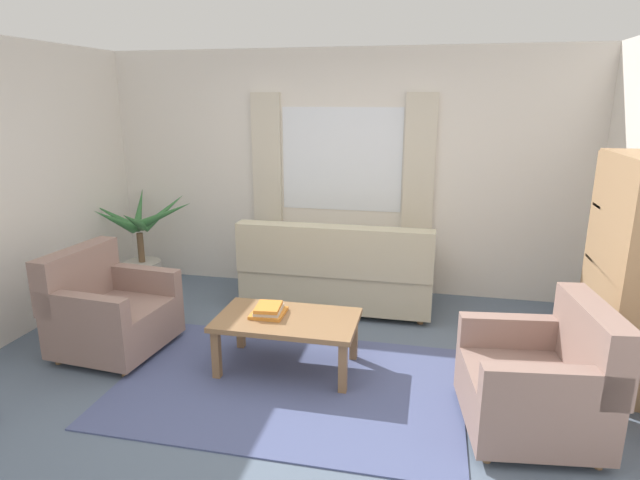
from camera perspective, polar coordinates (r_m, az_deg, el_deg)
The scene contains 11 objects.
ground_plane at distance 4.10m, azimuth -3.44°, elevation -15.52°, with size 6.24×6.24×0.00m, color slate.
wall_back at distance 5.79m, azimuth 2.44°, elevation 7.31°, with size 5.32×0.12×2.60m, color silver.
window_with_curtains at distance 5.69m, azimuth 2.31°, elevation 8.70°, with size 1.98×0.07×1.40m.
area_rug at distance 4.10m, azimuth -3.44°, elevation -15.45°, with size 2.55×1.69×0.01m, color #4C5684.
couch at distance 5.34m, azimuth 1.93°, elevation -3.65°, with size 1.90×0.82×0.92m.
armchair_left at distance 4.81m, azimuth -22.04°, elevation -7.17°, with size 0.89×0.91×0.88m.
armchair_right at distance 3.72m, azimuth 22.93°, elevation -13.98°, with size 0.92×0.94×0.88m.
coffee_table at distance 4.16m, azimuth -3.60°, elevation -9.14°, with size 1.10×0.64×0.44m.
book_stack_on_table at distance 4.19m, azimuth -5.62°, elevation -7.61°, with size 0.26×0.27×0.08m.
potted_plant at distance 6.19m, azimuth -18.77°, elevation -1.15°, with size 1.18×1.12×1.10m.
bookshelf at distance 4.41m, azimuth 29.81°, elevation -2.78°, with size 0.30×0.94×1.72m.
Camera 1 is at (0.98, -3.39, 2.10)m, focal length 29.43 mm.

